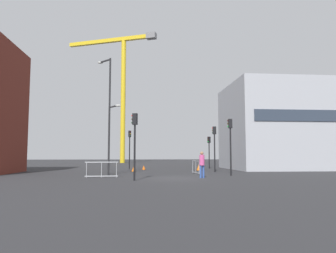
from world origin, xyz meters
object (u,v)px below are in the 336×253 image
traffic_light_verge (209,147)px  traffic_light_corner (135,135)px  traffic_cone_orange (134,169)px  traffic_light_median (230,138)px  traffic_cone_by_barrier (199,168)px  streetlamp_tall (108,108)px  traffic_cone_on_verge (144,168)px  pedestrian_walking (202,162)px  streetlamp_short (110,132)px  construction_crane (121,78)px  traffic_light_far (214,141)px  traffic_light_island (130,143)px

traffic_light_verge → traffic_light_corner: size_ratio=0.87×
traffic_light_corner → traffic_cone_orange: size_ratio=8.15×
traffic_light_median → traffic_cone_by_barrier: bearing=98.0°
streetlamp_tall → traffic_cone_on_verge: streetlamp_tall is taller
traffic_light_corner → pedestrian_walking: 5.11m
traffic_cone_on_verge → traffic_light_median: bearing=-55.6°
traffic_light_median → traffic_cone_by_barrier: traffic_light_median is taller
streetlamp_short → pedestrian_walking: streetlamp_short is taller
construction_crane → traffic_light_corner: bearing=-85.4°
traffic_cone_by_barrier → traffic_cone_orange: bearing=-167.2°
construction_crane → traffic_cone_on_verge: construction_crane is taller
traffic_light_verge → traffic_cone_orange: traffic_light_verge is taller
traffic_cone_orange → traffic_cone_by_barrier: (6.31, 1.44, 0.06)m
traffic_light_median → pedestrian_walking: 3.87m
streetlamp_short → traffic_light_corner: (2.07, -6.58, -0.63)m
traffic_light_verge → traffic_light_corner: (-8.13, -15.88, 0.32)m
pedestrian_walking → traffic_light_corner: bearing=-159.5°
construction_crane → traffic_light_corner: size_ratio=5.91×
traffic_light_verge → traffic_cone_on_verge: (-7.38, -2.69, -2.22)m
construction_crane → traffic_light_far: size_ratio=5.90×
streetlamp_short → traffic_cone_by_barrier: bearing=30.1°
traffic_light_median → traffic_cone_orange: (-7.36, 5.98, -2.61)m
streetlamp_short → traffic_light_median: size_ratio=1.30×
streetlamp_short → traffic_cone_orange: size_ratio=11.01×
traffic_light_corner → pedestrian_walking: bearing=20.5°
construction_crane → pedestrian_walking: 42.40m
traffic_light_island → traffic_cone_by_barrier: (6.85, -3.49, -2.47)m
traffic_light_corner → traffic_cone_on_verge: size_ratio=8.99×
streetlamp_tall → traffic_cone_on_verge: size_ratio=19.95×
traffic_light_verge → traffic_light_corner: traffic_light_corner is taller
streetlamp_tall → traffic_light_verge: size_ratio=2.54×
construction_crane → streetlamp_tall: 37.05m
traffic_light_median → traffic_cone_on_verge: 11.59m
streetlamp_tall → streetlamp_short: 2.29m
streetlamp_tall → streetlamp_short: (0.06, 1.42, -1.80)m
traffic_cone_on_verge → pedestrian_walking: bearing=-71.9°
traffic_light_island → construction_crane: bearing=95.6°
construction_crane → traffic_light_corner: 42.82m
streetlamp_short → traffic_light_corner: streetlamp_short is taller
construction_crane → streetlamp_short: bearing=-88.0°
traffic_light_corner → traffic_cone_on_verge: traffic_light_corner is taller
streetlamp_tall → traffic_light_far: bearing=21.7°
traffic_light_median → streetlamp_tall: bearing=172.1°
streetlamp_tall → traffic_cone_orange: (1.90, 4.70, -4.95)m
traffic_cone_on_verge → traffic_cone_orange: (-0.97, -3.33, 0.02)m
traffic_light_island → traffic_cone_on_verge: traffic_light_island is taller
construction_crane → pedestrian_walking: size_ratio=13.64×
streetlamp_short → traffic_light_far: size_ratio=1.35×
traffic_light_corner → traffic_light_far: 11.31m
traffic_light_far → traffic_cone_on_verge: size_ratio=9.02×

